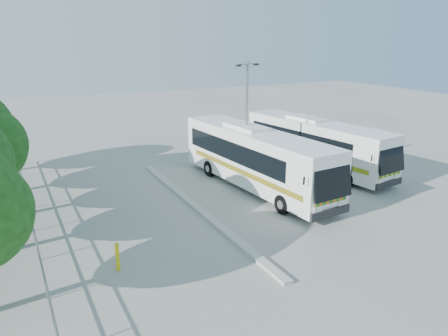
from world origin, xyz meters
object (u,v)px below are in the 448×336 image
coach_main (256,157)px  bollard (118,257)px  coach_adjacent (316,143)px  lamppost (247,118)px

coach_main → bollard: size_ratio=11.05×
coach_adjacent → bollard: size_ratio=10.48×
lamppost → bollard: (-9.39, -6.69, -3.39)m
bollard → coach_adjacent: bearing=25.3°
coach_adjacent → bollard: coach_adjacent is taller
coach_main → lamppost: size_ratio=1.71×
lamppost → bollard: 12.02m
coach_adjacent → lamppost: size_ratio=1.62×
coach_main → coach_adjacent: (5.48, 1.46, -0.10)m
lamppost → bollard: lamppost is taller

